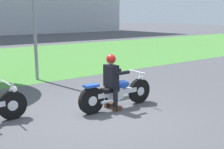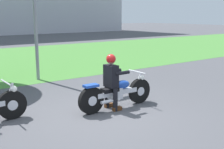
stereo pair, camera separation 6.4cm
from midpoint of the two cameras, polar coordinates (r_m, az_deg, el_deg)
name	(u,v)px [view 1 (the left image)]	position (r m, az deg, el deg)	size (l,w,h in m)	color
ground	(98,115)	(7.14, -3.06, -7.83)	(120.00, 120.00, 0.00)	#4C4C51
motorcycle_lead	(117,93)	(7.54, 0.73, -3.56)	(2.21, 0.66, 0.89)	black
rider_lead	(112,77)	(7.34, -0.31, -0.57)	(0.55, 0.48, 1.42)	black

